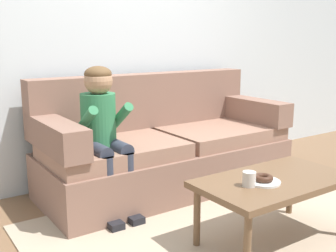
{
  "coord_description": "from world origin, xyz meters",
  "views": [
    {
      "loc": [
        -1.83,
        -2.05,
        1.29
      ],
      "look_at": [
        -0.13,
        0.45,
        0.65
      ],
      "focal_mm": 43.92,
      "sensor_mm": 36.0,
      "label": 1
    }
  ],
  "objects_px": {
    "person_child": "(103,126)",
    "donut": "(263,178)",
    "toy_controller": "(273,197)",
    "couch": "(164,148)",
    "mug": "(249,179)",
    "coffee_table": "(274,185)"
  },
  "relations": [
    {
      "from": "donut",
      "to": "toy_controller",
      "type": "height_order",
      "value": "donut"
    },
    {
      "from": "person_child",
      "to": "donut",
      "type": "xyz_separation_m",
      "value": [
        0.56,
        -1.05,
        -0.21
      ]
    },
    {
      "from": "coffee_table",
      "to": "toy_controller",
      "type": "bearing_deg",
      "value": 40.58
    },
    {
      "from": "couch",
      "to": "toy_controller",
      "type": "xyz_separation_m",
      "value": [
        0.57,
        -0.76,
        -0.33
      ]
    },
    {
      "from": "person_child",
      "to": "couch",
      "type": "bearing_deg",
      "value": 17.44
    },
    {
      "from": "donut",
      "to": "toy_controller",
      "type": "bearing_deg",
      "value": 36.23
    },
    {
      "from": "mug",
      "to": "coffee_table",
      "type": "bearing_deg",
      "value": 2.61
    },
    {
      "from": "couch",
      "to": "toy_controller",
      "type": "distance_m",
      "value": 1.01
    },
    {
      "from": "person_child",
      "to": "toy_controller",
      "type": "bearing_deg",
      "value": -24.0
    },
    {
      "from": "toy_controller",
      "to": "couch",
      "type": "bearing_deg",
      "value": 134.03
    },
    {
      "from": "mug",
      "to": "person_child",
      "type": "bearing_deg",
      "value": 113.31
    },
    {
      "from": "donut",
      "to": "person_child",
      "type": "bearing_deg",
      "value": 118.24
    },
    {
      "from": "person_child",
      "to": "toy_controller",
      "type": "xyz_separation_m",
      "value": [
        1.24,
        -0.55,
        -0.65
      ]
    },
    {
      "from": "mug",
      "to": "toy_controller",
      "type": "distance_m",
      "value": 1.03
    },
    {
      "from": "coffee_table",
      "to": "toy_controller",
      "type": "height_order",
      "value": "coffee_table"
    },
    {
      "from": "donut",
      "to": "mug",
      "type": "bearing_deg",
      "value": 176.5
    },
    {
      "from": "couch",
      "to": "donut",
      "type": "height_order",
      "value": "couch"
    },
    {
      "from": "couch",
      "to": "donut",
      "type": "bearing_deg",
      "value": -95.01
    },
    {
      "from": "couch",
      "to": "person_child",
      "type": "xyz_separation_m",
      "value": [
        -0.67,
        -0.21,
        0.32
      ]
    },
    {
      "from": "coffee_table",
      "to": "donut",
      "type": "height_order",
      "value": "donut"
    },
    {
      "from": "person_child",
      "to": "toy_controller",
      "type": "height_order",
      "value": "person_child"
    },
    {
      "from": "person_child",
      "to": "donut",
      "type": "height_order",
      "value": "person_child"
    }
  ]
}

